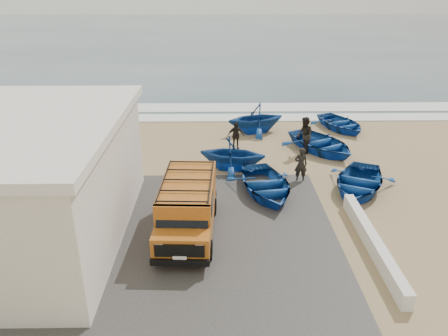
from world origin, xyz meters
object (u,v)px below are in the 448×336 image
object	(u,v)px
boat_far_right	(341,123)
boat_mid_left	(232,154)
van	(188,206)
boat_near_right	(358,182)
fisherman_middle	(304,136)
fisherman_back	(236,136)
fisherman_front	(301,165)
parapet	(373,243)
boat_near_left	(266,185)
boat_mid_right	(321,143)
boat_far_left	(256,118)

from	to	relation	value
boat_far_right	boat_mid_left	bearing A→B (deg)	-159.72
van	boat_near_right	bearing A→B (deg)	26.81
boat_far_right	fisherman_middle	xyz separation A→B (m)	(-2.93, -3.81, 0.58)
fisherman_back	fisherman_front	bearing A→B (deg)	-64.70
parapet	fisherman_middle	bearing A→B (deg)	94.67
boat_mid_left	boat_near_left	bearing A→B (deg)	-141.09
parapet	boat_mid_right	distance (m)	9.08
parapet	boat_near_left	xyz separation A→B (m)	(-3.16, 4.19, 0.14)
parapet	boat_near_right	bearing A→B (deg)	79.46
boat_mid_right	boat_far_right	size ratio (longest dim) A/B	1.14
parapet	boat_mid_right	xyz separation A→B (m)	(0.25, 9.07, 0.17)
fisherman_front	fisherman_back	distance (m)	4.89
boat_mid_right	fisherman_back	distance (m)	4.51
boat_far_left	fisherman_back	bearing A→B (deg)	-43.30
boat_near_left	boat_far_left	size ratio (longest dim) A/B	1.20
boat_near_left	fisherman_middle	bearing A→B (deg)	51.95
boat_near_right	boat_mid_left	distance (m)	5.82
boat_mid_left	fisherman_back	xyz separation A→B (m)	(0.26, 2.72, -0.07)
boat_far_left	fisherman_back	size ratio (longest dim) A/B	2.24
parapet	boat_near_right	xyz separation A→B (m)	(0.82, 4.41, 0.14)
boat_far_right	fisherman_middle	world-z (taller)	fisherman_middle
boat_near_right	boat_far_right	world-z (taller)	boat_near_right
fisherman_front	fisherman_back	xyz separation A→B (m)	(-2.73, 4.05, -0.05)
fisherman_front	van	bearing A→B (deg)	40.54
boat_near_left	fisherman_back	size ratio (longest dim) A/B	2.70
boat_far_left	fisherman_front	size ratio (longest dim) A/B	2.10
fisherman_middle	fisherman_back	bearing A→B (deg)	-104.41
boat_far_left	fisherman_middle	world-z (taller)	fisherman_middle
boat_far_right	fisherman_middle	distance (m)	4.84
van	boat_mid_left	xyz separation A→B (m)	(1.75, 5.54, -0.25)
fisherman_middle	boat_near_right	bearing A→B (deg)	15.75
boat_near_right	boat_far_right	distance (m)	8.32
boat_near_right	fisherman_back	world-z (taller)	fisherman_back
boat_near_left	boat_near_right	world-z (taller)	boat_near_left
fisherman_back	boat_near_right	bearing A→B (deg)	-53.82
parapet	fisherman_front	size ratio (longest dim) A/B	3.76
parapet	van	distance (m)	6.40
fisherman_front	fisherman_back	bearing A→B (deg)	-57.08
fisherman_middle	fisherman_back	size ratio (longest dim) A/B	1.29
parapet	boat_far_left	world-z (taller)	boat_far_left
boat_mid_left	boat_near_right	bearing A→B (deg)	-102.18
boat_far_right	boat_near_left	bearing A→B (deg)	-143.45
boat_mid_left	boat_mid_right	xyz separation A→B (m)	(4.74, 2.32, -0.37)
parapet	van	xyz separation A→B (m)	(-6.24, 1.21, 0.79)
boat_near_left	boat_mid_right	xyz separation A→B (m)	(3.42, 4.88, 0.02)
boat_mid_right	van	bearing A→B (deg)	-158.32
boat_near_left	boat_mid_left	xyz separation A→B (m)	(-1.32, 2.56, 0.40)
fisherman_middle	boat_far_right	bearing A→B (deg)	138.89
boat_near_right	boat_far_left	distance (m)	8.62
boat_near_left	fisherman_middle	size ratio (longest dim) A/B	2.09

